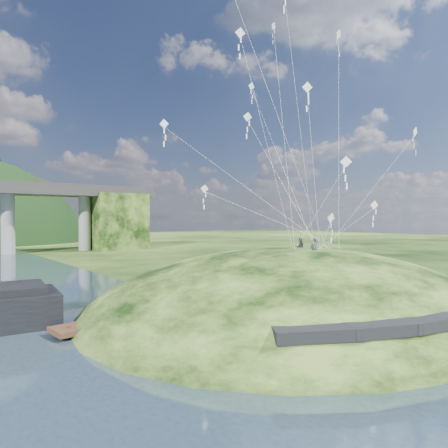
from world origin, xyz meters
TOP-DOWN VIEW (x-y plane):
  - ground at (0.00, 0.00)m, footprint 320.00×320.00m
  - grass_hill at (8.00, 2.00)m, footprint 36.00×32.00m
  - footpath at (7.46, -9.74)m, footprint 22.29×5.84m
  - wooden_dock at (-3.05, 6.17)m, footprint 13.83×3.55m
  - kite_flyers at (9.36, 1.74)m, footprint 2.04×3.21m
  - kite_swarm at (7.57, 2.57)m, footprint 15.20×17.21m

SIDE VIEW (x-z plane):
  - grass_hill at x=8.00m, z-range -8.00..5.00m
  - ground at x=0.00m, z-range 0.00..0.00m
  - wooden_dock at x=-3.05m, z-range -0.06..0.92m
  - footpath at x=7.46m, z-range 1.67..2.50m
  - kite_flyers at x=9.36m, z-range 4.89..6.80m
  - kite_swarm at x=7.57m, z-range 6.24..27.46m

